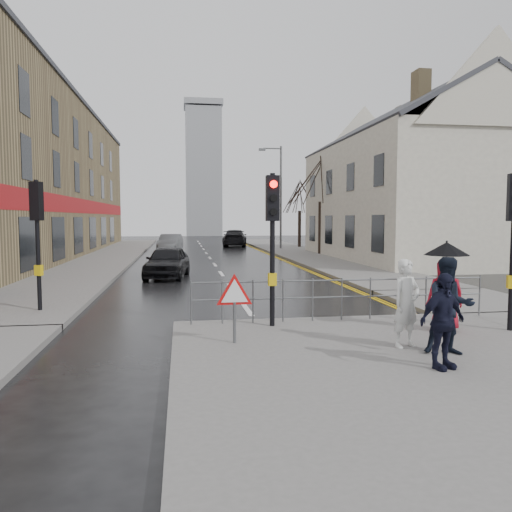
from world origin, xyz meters
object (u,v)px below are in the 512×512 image
object	(u,v)px
pedestrian_with_umbrella	(446,281)
pedestrian_d	(442,321)
pedestrian_a	(406,303)
car_mid	(170,243)
pedestrian_b	(449,306)
car_parked	(167,262)

from	to	relation	value
pedestrian_with_umbrella	pedestrian_d	world-z (taller)	pedestrian_with_umbrella
pedestrian_a	car_mid	xyz separation A→B (m)	(-4.95, 28.71, -0.29)
pedestrian_with_umbrella	pedestrian_d	size ratio (longest dim) A/B	1.23
pedestrian_a	pedestrian_b	bearing A→B (deg)	-68.74
car_parked	car_mid	size ratio (longest dim) A/B	0.98
pedestrian_a	car_parked	world-z (taller)	pedestrian_a
pedestrian_a	pedestrian_with_umbrella	xyz separation A→B (m)	(1.43, 1.16, 0.25)
pedestrian_b	pedestrian_d	distance (m)	0.95
pedestrian_a	pedestrian_b	xyz separation A→B (m)	(0.52, -0.60, 0.04)
car_parked	pedestrian_d	bearing A→B (deg)	-63.74
pedestrian_a	car_parked	size ratio (longest dim) A/B	0.41
pedestrian_d	pedestrian_a	bearing A→B (deg)	70.30
pedestrian_b	pedestrian_with_umbrella	bearing A→B (deg)	78.65
pedestrian_b	car_parked	distance (m)	14.50
pedestrian_with_umbrella	car_mid	bearing A→B (deg)	103.03
pedestrian_a	pedestrian_b	size ratio (longest dim) A/B	0.95
pedestrian_with_umbrella	pedestrian_a	bearing A→B (deg)	-141.11
car_mid	pedestrian_a	bearing A→B (deg)	-73.17
pedestrian_b	car_mid	size ratio (longest dim) A/B	0.42
pedestrian_b	pedestrian_d	bearing A→B (deg)	-109.70
pedestrian_b	pedestrian_with_umbrella	world-z (taller)	pedestrian_with_umbrella
pedestrian_with_umbrella	car_parked	bearing A→B (deg)	117.74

